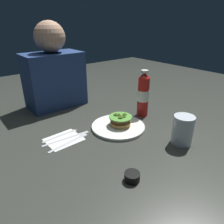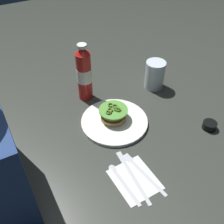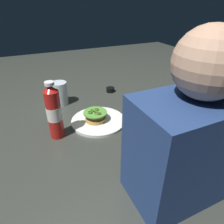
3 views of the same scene
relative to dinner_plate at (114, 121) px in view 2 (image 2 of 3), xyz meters
name	(u,v)px [view 2 (image 2 of 3)]	position (x,y,z in m)	size (l,w,h in m)	color
ground_plane	(125,116)	(0.01, -0.06, -0.01)	(3.00, 3.00, 0.00)	#343731
dinner_plate	(114,121)	(0.00, 0.00, 0.00)	(0.26, 0.26, 0.01)	white
burger_sandwich	(113,113)	(0.01, 0.00, 0.03)	(0.11, 0.11, 0.05)	tan
ketchup_bottle	(84,74)	(0.20, 0.03, 0.11)	(0.06, 0.06, 0.25)	red
water_glass	(155,75)	(0.12, -0.28, 0.06)	(0.09, 0.09, 0.13)	silver
condiment_cup	(210,125)	(-0.20, -0.31, 0.01)	(0.05, 0.05, 0.03)	black
napkin	(135,179)	(-0.26, 0.07, -0.01)	(0.15, 0.13, 0.00)	white
fork_utensil	(141,170)	(-0.24, 0.04, 0.00)	(0.20, 0.05, 0.00)	silver
butter_knife	(131,172)	(-0.23, 0.07, 0.00)	(0.22, 0.03, 0.00)	silver
spoon_utensil	(120,178)	(-0.23, 0.11, 0.00)	(0.18, 0.03, 0.00)	silver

